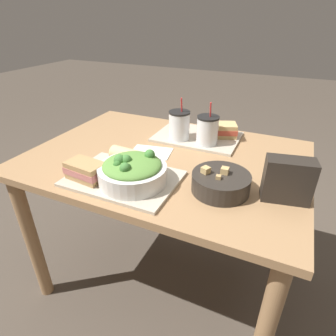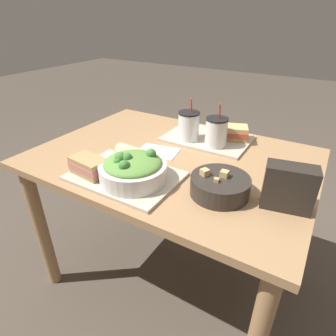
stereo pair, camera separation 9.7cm
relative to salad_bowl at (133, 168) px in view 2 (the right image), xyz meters
The scene contains 13 objects.
ground_plane 0.83m from the salad_bowl, 87.80° to the left, with size 12.00×12.00×0.00m, color #4C4238.
dining_table 0.31m from the salad_bowl, 87.80° to the left, with size 1.16×0.84×0.73m.
tray_near 0.07m from the salad_bowl, 165.87° to the left, with size 0.40×0.28×0.01m.
tray_far 0.50m from the salad_bowl, 82.09° to the left, with size 0.40×0.28×0.01m.
salad_bowl is the anchor object (origin of this frame).
soup_bowl 0.31m from the salad_bowl, 17.23° to the left, with size 0.20×0.20×0.09m.
sandwich_near 0.17m from the salad_bowl, 163.66° to the right, with size 0.15×0.10×0.06m.
baguette_near 0.15m from the salad_bowl, 129.25° to the left, with size 0.13×0.07×0.06m.
sandwich_far 0.56m from the salad_bowl, 71.97° to the left, with size 0.17×0.14×0.06m.
drink_cup_dark 0.43m from the salad_bowl, 89.94° to the left, with size 0.10×0.10×0.20m.
drink_cup_red 0.45m from the salad_bowl, 72.18° to the left, with size 0.10×0.10×0.19m.
chip_bag 0.51m from the salad_bowl, 14.43° to the left, with size 0.16×0.10×0.15m.
napkin_folded 0.27m from the salad_bowl, 103.80° to the left, with size 0.19×0.15×0.00m.
Camera 2 is at (0.54, -0.93, 1.27)m, focal length 30.00 mm.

